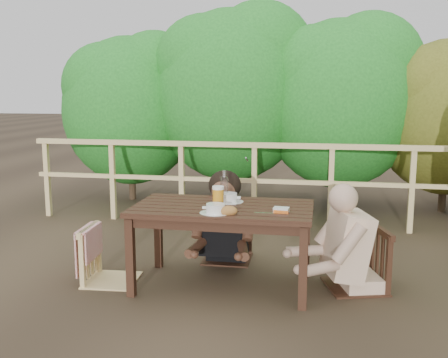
% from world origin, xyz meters
% --- Properties ---
extents(ground, '(60.00, 60.00, 0.00)m').
position_xyz_m(ground, '(0.00, 0.00, 0.00)').
color(ground, '#463625').
rests_on(ground, ground).
extents(table, '(1.45, 0.82, 0.67)m').
position_xyz_m(table, '(0.00, 0.00, 0.34)').
color(table, black).
rests_on(table, ground).
extents(chair_left, '(0.48, 0.48, 0.89)m').
position_xyz_m(chair_left, '(-0.96, -0.07, 0.45)').
color(chair_left, '#E0C07D').
rests_on(chair_left, ground).
extents(chair_far, '(0.46, 0.46, 0.91)m').
position_xyz_m(chair_far, '(-0.09, 0.67, 0.45)').
color(chair_far, black).
rests_on(chair_far, ground).
extents(chair_right, '(0.59, 0.59, 0.95)m').
position_xyz_m(chair_right, '(1.08, 0.17, 0.48)').
color(chair_right, black).
rests_on(chair_right, ground).
extents(woman, '(0.56, 0.69, 1.36)m').
position_xyz_m(woman, '(-0.09, 0.69, 0.68)').
color(woman, black).
rests_on(woman, ground).
extents(diner_right, '(0.85, 0.76, 1.45)m').
position_xyz_m(diner_right, '(1.11, 0.17, 0.72)').
color(diner_right, beige).
rests_on(diner_right, ground).
extents(railing, '(5.60, 0.10, 1.01)m').
position_xyz_m(railing, '(0.00, 2.00, 0.51)').
color(railing, '#E0C07D').
rests_on(railing, ground).
extents(hedge_row, '(6.60, 1.60, 3.80)m').
position_xyz_m(hedge_row, '(0.40, 3.20, 1.90)').
color(hedge_row, '#206E21').
rests_on(hedge_row, ground).
extents(soup_near, '(0.25, 0.25, 0.08)m').
position_xyz_m(soup_near, '(-0.01, -0.24, 0.71)').
color(soup_near, white).
rests_on(soup_near, table).
extents(soup_far, '(0.26, 0.26, 0.09)m').
position_xyz_m(soup_far, '(0.01, 0.17, 0.72)').
color(soup_far, silver).
rests_on(soup_far, table).
extents(bread_roll, '(0.13, 0.10, 0.08)m').
position_xyz_m(bread_roll, '(0.10, -0.27, 0.71)').
color(bread_roll, '#B3702A').
rests_on(bread_roll, table).
extents(beer_glass, '(0.09, 0.09, 0.18)m').
position_xyz_m(beer_glass, '(-0.03, -0.04, 0.76)').
color(beer_glass, orange).
rests_on(beer_glass, table).
extents(bottle, '(0.07, 0.07, 0.28)m').
position_xyz_m(bottle, '(-0.02, 0.16, 0.81)').
color(bottle, white).
rests_on(bottle, table).
extents(butter_tub, '(0.13, 0.10, 0.05)m').
position_xyz_m(butter_tub, '(0.49, -0.14, 0.70)').
color(butter_tub, silver).
rests_on(butter_tub, table).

